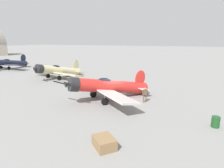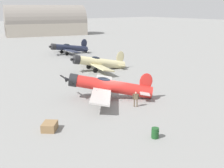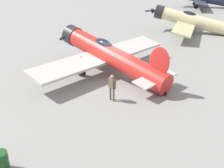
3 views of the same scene
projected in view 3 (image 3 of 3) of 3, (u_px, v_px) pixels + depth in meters
name	position (u px, v px, depth m)	size (l,w,h in m)	color
ground_plane	(113.00, 76.00, 21.15)	(400.00, 400.00, 0.00)	gray
airplane_foreground	(108.00, 55.00, 20.85)	(10.67, 9.85, 3.22)	red
airplane_mid_apron	(192.00, 21.00, 32.51)	(12.17, 10.48, 3.42)	beige
ground_crew_mechanic	(112.00, 85.00, 17.23)	(0.48, 0.50, 1.69)	brown
fuel_drum	(1.00, 162.00, 11.72)	(0.67, 0.67, 0.89)	#19471E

